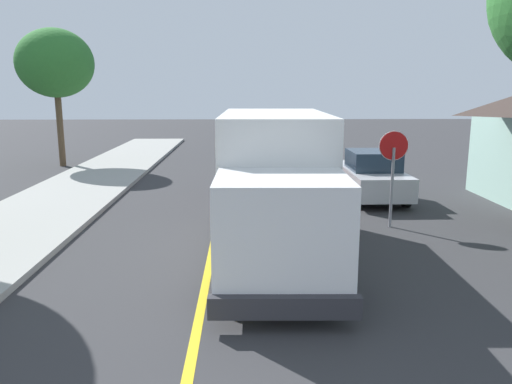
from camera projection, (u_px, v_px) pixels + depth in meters
The scene contains 8 objects.
centre_line_yellow at pixel (215, 232), 13.38m from camera, with size 0.16×56.00×0.01m, color gold.
box_truck at pixel (275, 179), 11.30m from camera, with size 2.56×7.23×3.20m.
parked_car_near at pixel (291, 175), 17.61m from camera, with size 1.89×4.44×1.67m.
parked_car_mid at pixel (269, 153), 23.53m from camera, with size 1.88×4.43×1.67m.
parked_car_far at pixel (267, 139), 29.93m from camera, with size 1.90×4.44×1.67m.
parked_van_across at pixel (371, 176), 17.40m from camera, with size 1.83×4.41×1.67m.
stop_sign at pixel (393, 160), 13.53m from camera, with size 0.80×0.10×2.65m.
street_tree_down_block at pixel (55, 64), 23.79m from camera, with size 3.60×3.60×6.56m.
Camera 1 is at (0.75, -2.90, 3.76)m, focal length 35.20 mm.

